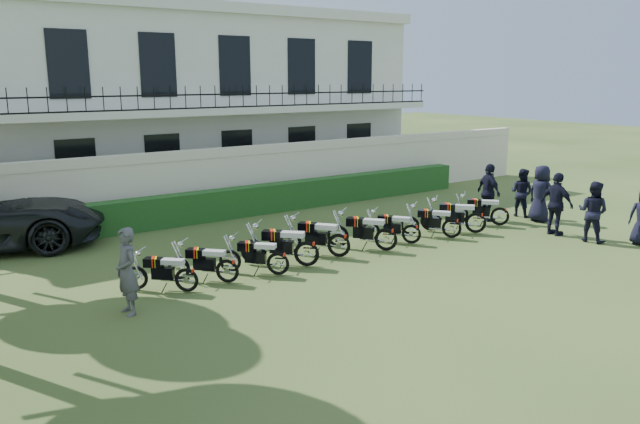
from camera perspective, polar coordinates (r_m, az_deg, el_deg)
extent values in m
plane|color=#2D431A|center=(15.78, 4.76, -5.13)|extent=(100.00, 100.00, 0.00)
cube|color=beige|center=(22.12, -8.56, 2.49)|extent=(30.00, 0.30, 2.00)
cube|color=beige|center=(21.95, -8.65, 5.45)|extent=(30.00, 0.35, 0.30)
cube|color=#194318|center=(21.97, -5.25, 1.19)|extent=(18.00, 0.60, 1.00)
cube|color=silver|center=(27.33, -14.46, 9.37)|extent=(20.00, 8.00, 7.00)
cube|color=silver|center=(27.42, -14.89, 17.11)|extent=(20.40, 8.40, 0.40)
cube|color=silver|center=(23.01, -10.23, 9.08)|extent=(20.00, 1.40, 0.25)
cube|color=black|center=(22.39, -9.57, 10.56)|extent=(20.00, 0.05, 0.05)
cube|color=black|center=(22.41, -9.53, 9.41)|extent=(20.00, 0.05, 0.05)
cube|color=black|center=(22.39, -21.34, 3.46)|extent=(1.30, 0.12, 2.20)
cube|color=black|center=(22.17, -22.06, 12.42)|extent=(1.30, 0.12, 2.20)
cube|color=black|center=(23.26, -14.16, 4.23)|extent=(1.30, 0.12, 2.20)
cube|color=black|center=(23.06, -14.63, 12.87)|extent=(1.30, 0.12, 2.20)
cube|color=black|center=(24.48, -7.59, 4.88)|extent=(1.30, 0.12, 2.20)
cube|color=black|center=(24.28, -7.82, 13.10)|extent=(1.30, 0.12, 2.20)
cube|color=black|center=(25.99, -1.69, 5.41)|extent=(1.30, 0.12, 2.20)
cube|color=black|center=(25.80, -1.74, 13.15)|extent=(1.30, 0.12, 2.20)
cube|color=black|center=(27.74, 3.52, 5.83)|extent=(1.30, 0.12, 2.20)
cube|color=black|center=(27.57, 3.61, 13.08)|extent=(1.30, 0.12, 2.20)
torus|color=black|center=(14.04, -9.83, -6.35)|extent=(0.46, 0.43, 0.55)
torus|color=black|center=(14.43, -14.30, -6.04)|extent=(0.46, 0.43, 0.55)
cube|color=black|center=(14.17, -11.95, -5.69)|extent=(0.47, 0.46, 0.27)
cube|color=black|center=(14.17, -12.78, -4.70)|extent=(0.46, 0.45, 0.20)
cube|color=red|center=(14.16, -12.78, -4.67)|extent=(0.16, 0.25, 0.21)
cube|color=yellow|center=(14.14, -12.58, -4.68)|extent=(0.14, 0.24, 0.21)
cube|color=silver|center=(14.01, -11.06, -4.66)|extent=(0.51, 0.50, 0.11)
cylinder|color=silver|center=(14.19, -13.93, -3.59)|extent=(0.39, 0.41, 0.03)
torus|color=black|center=(14.48, -6.22, -5.63)|extent=(0.45, 0.46, 0.56)
torus|color=black|center=(14.87, -10.65, -5.29)|extent=(0.45, 0.46, 0.56)
cube|color=black|center=(14.60, -8.31, -4.96)|extent=(0.47, 0.48, 0.28)
cube|color=black|center=(14.60, -9.13, -3.96)|extent=(0.46, 0.47, 0.20)
cube|color=red|center=(14.60, -9.13, -3.93)|extent=(0.18, 0.26, 0.21)
cube|color=yellow|center=(14.58, -8.93, -3.94)|extent=(0.15, 0.24, 0.21)
cube|color=silver|center=(14.44, -7.41, -3.94)|extent=(0.51, 0.52, 0.11)
cylinder|color=silver|center=(14.63, -10.25, -2.85)|extent=(0.42, 0.40, 0.03)
torus|color=black|center=(14.96, -1.62, -4.96)|extent=(0.45, 0.46, 0.57)
torus|color=black|center=(15.25, -6.06, -4.69)|extent=(0.45, 0.46, 0.57)
cube|color=black|center=(15.04, -3.70, -4.33)|extent=(0.48, 0.48, 0.28)
cube|color=black|center=(15.02, -4.50, -3.37)|extent=(0.46, 0.47, 0.20)
cube|color=red|center=(15.02, -4.50, -3.34)|extent=(0.18, 0.26, 0.21)
cube|color=yellow|center=(15.01, -4.30, -3.35)|extent=(0.15, 0.25, 0.21)
cube|color=silver|center=(14.90, -2.78, -3.33)|extent=(0.52, 0.52, 0.11)
cylinder|color=silver|center=(15.03, -5.61, -2.28)|extent=(0.42, 0.41, 0.03)
torus|color=black|center=(15.60, 1.28, -4.06)|extent=(0.53, 0.52, 0.65)
torus|color=black|center=(15.84, -3.71, -3.83)|extent=(0.53, 0.52, 0.65)
cube|color=black|center=(15.66, -1.04, -3.40)|extent=(0.56, 0.55, 0.32)
cube|color=black|center=(15.62, -1.94, -2.34)|extent=(0.54, 0.53, 0.23)
cube|color=red|center=(15.62, -1.94, -2.30)|extent=(0.20, 0.30, 0.25)
cube|color=yellow|center=(15.61, -1.70, -2.31)|extent=(0.17, 0.28, 0.25)
cube|color=silver|center=(15.52, 0.00, -2.27)|extent=(0.60, 0.59, 0.13)
cylinder|color=silver|center=(15.61, -3.17, -1.15)|extent=(0.47, 0.48, 0.03)
torus|color=black|center=(16.36, 4.04, -3.34)|extent=(0.47, 0.56, 0.64)
torus|color=black|center=(16.70, -0.52, -2.98)|extent=(0.47, 0.56, 0.64)
cube|color=black|center=(16.46, 1.91, -2.65)|extent=(0.50, 0.57, 0.31)
cube|color=black|center=(16.45, 1.11, -1.64)|extent=(0.50, 0.54, 0.23)
cube|color=red|center=(16.45, 1.11, -1.60)|extent=(0.22, 0.28, 0.24)
cube|color=yellow|center=(16.43, 1.32, -1.62)|extent=(0.19, 0.27, 0.24)
cube|color=silver|center=(16.31, 2.88, -1.62)|extent=(0.55, 0.61, 0.13)
cylinder|color=silver|center=(16.47, -0.01, -0.50)|extent=(0.51, 0.41, 0.03)
torus|color=black|center=(17.09, 8.30, -2.76)|extent=(0.48, 0.55, 0.64)
torus|color=black|center=(17.31, 3.83, -2.46)|extent=(0.48, 0.55, 0.64)
cube|color=black|center=(17.14, 6.23, -2.11)|extent=(0.51, 0.57, 0.31)
cube|color=black|center=(17.11, 5.46, -1.14)|extent=(0.51, 0.54, 0.23)
cube|color=red|center=(17.11, 5.46, -1.11)|extent=(0.22, 0.29, 0.24)
cube|color=yellow|center=(17.10, 5.67, -1.12)|extent=(0.19, 0.27, 0.24)
cube|color=silver|center=(17.02, 7.19, -1.12)|extent=(0.56, 0.60, 0.13)
cylinder|color=silver|center=(17.11, 4.38, -0.05)|extent=(0.51, 0.42, 0.03)
torus|color=black|center=(17.94, 10.23, -2.22)|extent=(0.40, 0.50, 0.56)
torus|color=black|center=(18.13, 6.49, -1.95)|extent=(0.40, 0.50, 0.56)
cube|color=black|center=(17.99, 8.51, -1.67)|extent=(0.44, 0.50, 0.28)
cube|color=black|center=(17.97, 7.87, -0.86)|extent=(0.44, 0.47, 0.20)
cube|color=red|center=(17.96, 7.87, -0.83)|extent=(0.20, 0.25, 0.21)
cube|color=yellow|center=(17.95, 8.04, -0.84)|extent=(0.17, 0.23, 0.21)
cube|color=silver|center=(17.89, 9.32, -0.84)|extent=(0.48, 0.54, 0.11)
cylinder|color=silver|center=(17.96, 6.97, 0.07)|extent=(0.46, 0.35, 0.03)
torus|color=black|center=(18.82, 13.82, -1.67)|extent=(0.42, 0.51, 0.58)
torus|color=black|center=(18.92, 10.07, -1.43)|extent=(0.42, 0.51, 0.58)
cube|color=black|center=(18.83, 12.11, -1.14)|extent=(0.46, 0.52, 0.29)
cube|color=black|center=(18.79, 11.47, -0.33)|extent=(0.46, 0.49, 0.21)
cube|color=red|center=(18.79, 11.48, -0.30)|extent=(0.20, 0.26, 0.22)
cube|color=yellow|center=(18.78, 11.65, -0.31)|extent=(0.18, 0.24, 0.22)
cube|color=silver|center=(18.74, 12.93, -0.31)|extent=(0.50, 0.55, 0.11)
cylinder|color=silver|center=(18.76, 10.59, 0.58)|extent=(0.47, 0.37, 0.03)
torus|color=black|center=(19.62, 16.02, -1.15)|extent=(0.50, 0.53, 0.64)
torus|color=black|center=(19.58, 12.06, -0.97)|extent=(0.50, 0.53, 0.64)
cube|color=black|center=(19.56, 14.22, -0.62)|extent=(0.53, 0.55, 0.31)
cube|color=black|center=(19.49, 13.56, 0.22)|extent=(0.52, 0.53, 0.23)
cube|color=red|center=(19.49, 13.56, 0.25)|extent=(0.20, 0.29, 0.24)
cube|color=yellow|center=(19.49, 13.74, 0.24)|extent=(0.18, 0.27, 0.24)
cube|color=silver|center=(19.50, 15.09, 0.27)|extent=(0.57, 0.59, 0.13)
cylinder|color=silver|center=(19.43, 12.62, 1.17)|extent=(0.48, 0.44, 0.03)
torus|color=black|center=(20.84, 17.85, -0.55)|extent=(0.46, 0.51, 0.60)
torus|color=black|center=(20.77, 14.35, -0.38)|extent=(0.46, 0.51, 0.60)
cube|color=black|center=(20.77, 16.27, -0.08)|extent=(0.49, 0.52, 0.29)
cube|color=black|center=(20.70, 15.69, 0.67)|extent=(0.48, 0.50, 0.22)
cube|color=red|center=(20.70, 15.69, 0.69)|extent=(0.20, 0.27, 0.23)
cube|color=yellow|center=(20.70, 15.85, 0.69)|extent=(0.17, 0.26, 0.23)
cube|color=silver|center=(20.72, 17.05, 0.70)|extent=(0.53, 0.56, 0.12)
cylinder|color=silver|center=(20.64, 14.86, 1.51)|extent=(0.46, 0.41, 0.03)
imported|color=#535357|center=(13.12, -17.25, -5.21)|extent=(0.48, 0.68, 1.79)
imported|color=black|center=(19.67, 23.68, 0.03)|extent=(0.82, 0.97, 1.78)
imported|color=black|center=(20.05, 20.82, 0.68)|extent=(0.53, 1.14, 1.91)
imported|color=black|center=(21.78, 19.53, 1.60)|extent=(0.65, 0.95, 1.88)
imported|color=black|center=(22.42, 17.95, 1.71)|extent=(0.76, 0.90, 1.65)
imported|color=black|center=(21.35, 15.17, 1.73)|extent=(0.73, 1.20, 1.91)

